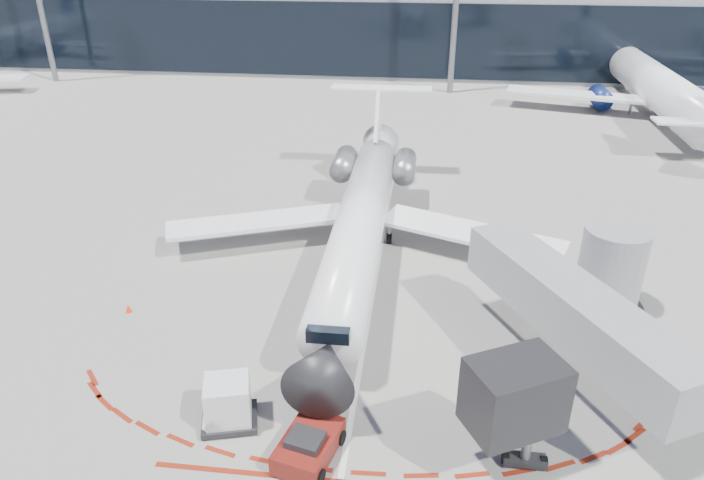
# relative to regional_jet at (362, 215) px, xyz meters

# --- Properties ---
(ground) EXTENTS (260.00, 260.00, 0.00)m
(ground) POSITION_rel_regional_jet_xyz_m (1.12, -6.36, -2.52)
(ground) COLOR gray
(ground) RESTS_ON ground
(apron_centerline) EXTENTS (0.25, 40.00, 0.01)m
(apron_centerline) POSITION_rel_regional_jet_xyz_m (1.12, -4.36, -2.52)
(apron_centerline) COLOR silver
(apron_centerline) RESTS_ON ground
(terminal_building) EXTENTS (150.00, 24.15, 24.00)m
(terminal_building) POSITION_rel_regional_jet_xyz_m (1.12, 58.61, 6.00)
(terminal_building) COLOR #939598
(terminal_building) RESTS_ON ground
(jet_bridge) EXTENTS (10.03, 15.20, 4.90)m
(jet_bridge) POSITION_rel_regional_jet_xyz_m (10.91, -9.38, 0.48)
(jet_bridge) COLOR #94979C
(jet_bridge) RESTS_ON ground
(regional_jet) EXTENTS (24.47, 30.17, 7.56)m
(regional_jet) POSITION_rel_regional_jet_xyz_m (0.00, 0.00, 0.00)
(regional_jet) COLOR white
(regional_jet) RESTS_ON ground
(pushback_tug) EXTENTS (2.60, 4.82, 1.23)m
(pushback_tug) POSITION_rel_regional_jet_xyz_m (-0.23, -16.77, -1.98)
(pushback_tug) COLOR #5A140C
(pushback_tug) RESTS_ON ground
(uld_container) EXTENTS (2.62, 2.38, 2.07)m
(uld_container) POSITION_rel_regional_jet_xyz_m (-3.74, -15.39, -1.50)
(uld_container) COLOR black
(uld_container) RESTS_ON ground
(safety_cone_left) EXTENTS (0.34, 0.34, 0.47)m
(safety_cone_left) POSITION_rel_regional_jet_xyz_m (-11.37, -8.14, -2.29)
(safety_cone_left) COLOR #FF3405
(safety_cone_left) RESTS_ON ground
(bg_airliner_1) EXTENTS (35.48, 37.57, 11.48)m
(bg_airliner_1) POSITION_rel_regional_jet_xyz_m (27.20, 35.45, 3.22)
(bg_airliner_1) COLOR white
(bg_airliner_1) RESTS_ON ground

